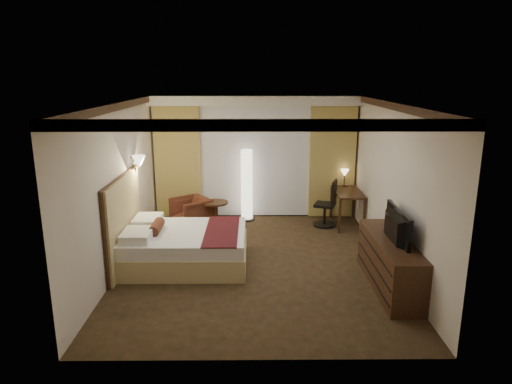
{
  "coord_description": "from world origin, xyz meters",
  "views": [
    {
      "loc": [
        -0.07,
        -7.26,
        3.13
      ],
      "look_at": [
        0.0,
        0.4,
        1.15
      ],
      "focal_mm": 32.0,
      "sensor_mm": 36.0,
      "label": 1
    }
  ],
  "objects_px": {
    "bed": "(186,247)",
    "armchair": "(191,211)",
    "side_table": "(216,215)",
    "television": "(391,219)",
    "dresser": "(390,263)",
    "desk": "(347,208)",
    "office_chair": "(325,203)",
    "floor_lamp": "(247,185)"
  },
  "relations": [
    {
      "from": "armchair",
      "to": "side_table",
      "type": "distance_m",
      "value": 0.53
    },
    {
      "from": "dresser",
      "to": "desk",
      "type": "bearing_deg",
      "value": 90.98
    },
    {
      "from": "armchair",
      "to": "desk",
      "type": "height_order",
      "value": "desk"
    },
    {
      "from": "bed",
      "to": "television",
      "type": "xyz_separation_m",
      "value": [
        3.15,
        -0.89,
        0.78
      ]
    },
    {
      "from": "desk",
      "to": "television",
      "type": "xyz_separation_m",
      "value": [
        0.02,
        -2.93,
        0.7
      ]
    },
    {
      "from": "side_table",
      "to": "desk",
      "type": "height_order",
      "value": "desk"
    },
    {
      "from": "desk",
      "to": "television",
      "type": "distance_m",
      "value": 3.01
    },
    {
      "from": "bed",
      "to": "television",
      "type": "height_order",
      "value": "television"
    },
    {
      "from": "side_table",
      "to": "floor_lamp",
      "type": "bearing_deg",
      "value": 41.85
    },
    {
      "from": "side_table",
      "to": "television",
      "type": "bearing_deg",
      "value": -44.3
    },
    {
      "from": "armchair",
      "to": "desk",
      "type": "relative_size",
      "value": 0.63
    },
    {
      "from": "bed",
      "to": "side_table",
      "type": "height_order",
      "value": "bed"
    },
    {
      "from": "office_chair",
      "to": "armchair",
      "type": "bearing_deg",
      "value": -158.69
    },
    {
      "from": "armchair",
      "to": "television",
      "type": "relative_size",
      "value": 0.65
    },
    {
      "from": "bed",
      "to": "armchair",
      "type": "height_order",
      "value": "armchair"
    },
    {
      "from": "desk",
      "to": "office_chair",
      "type": "relative_size",
      "value": 1.12
    },
    {
      "from": "side_table",
      "to": "desk",
      "type": "bearing_deg",
      "value": 4.13
    },
    {
      "from": "dresser",
      "to": "television",
      "type": "xyz_separation_m",
      "value": [
        -0.03,
        0.0,
        0.69
      ]
    },
    {
      "from": "armchair",
      "to": "floor_lamp",
      "type": "distance_m",
      "value": 1.35
    },
    {
      "from": "bed",
      "to": "television",
      "type": "distance_m",
      "value": 3.37
    },
    {
      "from": "side_table",
      "to": "office_chair",
      "type": "bearing_deg",
      "value": 3.75
    },
    {
      "from": "bed",
      "to": "armchair",
      "type": "distance_m",
      "value": 1.92
    },
    {
      "from": "bed",
      "to": "side_table",
      "type": "distance_m",
      "value": 1.87
    },
    {
      "from": "floor_lamp",
      "to": "side_table",
      "type": "bearing_deg",
      "value": -138.15
    },
    {
      "from": "dresser",
      "to": "floor_lamp",
      "type": "bearing_deg",
      "value": 123.43
    },
    {
      "from": "armchair",
      "to": "desk",
      "type": "bearing_deg",
      "value": 55.45
    },
    {
      "from": "desk",
      "to": "television",
      "type": "bearing_deg",
      "value": -89.61
    },
    {
      "from": "armchair",
      "to": "side_table",
      "type": "height_order",
      "value": "armchair"
    },
    {
      "from": "dresser",
      "to": "television",
      "type": "relative_size",
      "value": 1.8
    },
    {
      "from": "side_table",
      "to": "floor_lamp",
      "type": "xyz_separation_m",
      "value": [
        0.64,
        0.58,
        0.5
      ]
    },
    {
      "from": "floor_lamp",
      "to": "dresser",
      "type": "distance_m",
      "value": 3.99
    },
    {
      "from": "floor_lamp",
      "to": "dresser",
      "type": "bearing_deg",
      "value": -56.57
    },
    {
      "from": "armchair",
      "to": "dresser",
      "type": "distance_m",
      "value": 4.37
    },
    {
      "from": "television",
      "to": "office_chair",
      "type": "bearing_deg",
      "value": 10.62
    },
    {
      "from": "side_table",
      "to": "television",
      "type": "distance_m",
      "value": 3.99
    },
    {
      "from": "side_table",
      "to": "dresser",
      "type": "relative_size",
      "value": 0.3
    },
    {
      "from": "dresser",
      "to": "television",
      "type": "distance_m",
      "value": 0.7
    },
    {
      "from": "bed",
      "to": "armchair",
      "type": "bearing_deg",
      "value": 95.15
    },
    {
      "from": "dresser",
      "to": "bed",
      "type": "bearing_deg",
      "value": 164.37
    },
    {
      "from": "armchair",
      "to": "office_chair",
      "type": "bearing_deg",
      "value": 54.82
    },
    {
      "from": "bed",
      "to": "side_table",
      "type": "bearing_deg",
      "value": 79.18
    },
    {
      "from": "desk",
      "to": "dresser",
      "type": "distance_m",
      "value": 2.93
    }
  ]
}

